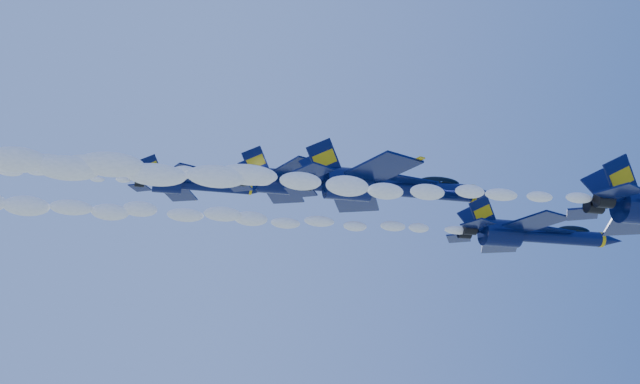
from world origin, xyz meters
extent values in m
cube|color=#09103C|center=(12.75, -11.06, 148.18)|extent=(5.52, 6.54, 0.19)
cube|color=#09103C|center=(8.64, -16.26, 149.72)|extent=(3.35, 1.06, 3.61)
cube|color=#09103C|center=(8.64, -14.10, 149.72)|extent=(3.35, 1.06, 3.61)
cylinder|color=black|center=(7.30, -15.85, 148.07)|extent=(1.24, 1.13, 1.13)
cylinder|color=black|center=(7.30, -14.51, 148.07)|extent=(1.24, 1.13, 1.13)
ellipsoid|color=white|center=(-14.10, -15.18, 147.86)|extent=(41.76, 1.86, 1.68)
cylinder|color=#09103C|center=(12.32, -0.58, 150.16)|extent=(8.27, 1.38, 1.38)
ellipsoid|color=#09103C|center=(6.53, -0.58, 150.11)|extent=(1.43, 2.48, 5.88)
cone|color=#09103C|center=(17.65, -0.58, 150.16)|extent=(2.39, 1.38, 1.38)
cylinder|color=#DFAF0B|center=(16.55, -0.58, 150.16)|extent=(0.32, 1.43, 1.43)
ellipsoid|color=black|center=(13.89, -0.58, 150.85)|extent=(3.31, 1.08, 0.91)
cube|color=#DFAF0B|center=(13.89, -0.58, 150.57)|extent=(3.86, 0.92, 0.17)
cube|color=#09103C|center=(8.19, -4.25, 150.16)|extent=(4.93, 5.84, 0.17)
cube|color=#09103C|center=(8.19, 3.10, 150.16)|extent=(4.93, 5.84, 0.17)
cube|color=#DFAF0B|center=(9.47, -4.25, 150.25)|extent=(2.22, 4.60, 0.09)
cube|color=#DFAF0B|center=(9.47, 3.10, 150.25)|extent=(2.22, 4.60, 0.09)
cube|color=#09103C|center=(4.51, -1.54, 151.54)|extent=(2.99, 0.95, 3.22)
cube|color=#09103C|center=(4.51, 0.39, 151.54)|extent=(2.99, 0.95, 3.22)
cylinder|color=black|center=(3.32, -1.17, 150.07)|extent=(1.10, 1.01, 1.01)
cylinder|color=black|center=(3.32, 0.02, 150.07)|extent=(1.10, 1.01, 1.01)
cube|color=#DFAF0B|center=(9.57, -0.58, 150.88)|extent=(10.11, 0.32, 0.07)
ellipsoid|color=white|center=(-18.02, -0.58, 149.86)|extent=(41.76, 1.66, 1.50)
cylinder|color=#09103C|center=(-0.08, 1.60, 154.53)|extent=(10.01, 1.67, 1.67)
ellipsoid|color=#09103C|center=(-7.09, 1.60, 154.48)|extent=(1.74, 3.00, 7.12)
cone|color=#09103C|center=(6.37, 1.60, 154.53)|extent=(2.89, 1.67, 1.67)
cylinder|color=#DFAF0B|center=(5.04, 1.60, 154.53)|extent=(0.39, 1.74, 1.74)
ellipsoid|color=black|center=(1.81, 1.60, 155.37)|extent=(4.00, 1.30, 1.10)
cube|color=#DFAF0B|center=(1.81, 1.60, 155.03)|extent=(4.67, 1.11, 0.20)
cube|color=#09103C|center=(-5.09, -2.85, 154.53)|extent=(5.96, 7.07, 0.20)
cube|color=#09103C|center=(-5.09, 6.05, 154.53)|extent=(5.96, 7.07, 0.20)
cube|color=#DFAF0B|center=(-3.53, -2.85, 154.64)|extent=(2.68, 5.57, 0.11)
cube|color=#DFAF0B|center=(-3.53, 6.05, 154.64)|extent=(2.68, 5.57, 0.11)
cube|color=#09103C|center=(-9.54, 0.43, 156.20)|extent=(3.62, 1.14, 3.90)
cube|color=#09103C|center=(-9.54, 2.77, 156.20)|extent=(3.62, 1.14, 3.90)
cylinder|color=black|center=(-10.98, 0.87, 154.42)|extent=(1.33, 1.22, 1.22)
cylinder|color=black|center=(-10.98, 2.32, 154.42)|extent=(1.33, 1.22, 1.22)
cube|color=#DFAF0B|center=(-3.42, 1.60, 155.40)|extent=(12.24, 0.39, 0.09)
ellipsoid|color=white|center=(-32.42, 1.60, 154.21)|extent=(41.76, 2.01, 1.81)
cylinder|color=#09103C|center=(-6.17, 11.07, 157.87)|extent=(8.64, 1.44, 1.44)
ellipsoid|color=#09103C|center=(-12.22, 11.07, 157.83)|extent=(1.50, 2.59, 6.14)
cone|color=#09103C|center=(-0.61, 11.07, 157.87)|extent=(2.50, 1.44, 1.44)
cylinder|color=#DFAF0B|center=(-1.76, 11.07, 157.87)|extent=(0.34, 1.50, 1.50)
ellipsoid|color=black|center=(-4.54, 11.07, 158.59)|extent=(3.46, 1.12, 0.95)
cube|color=#DFAF0B|center=(-4.54, 11.07, 158.31)|extent=(4.03, 0.96, 0.17)
cube|color=#09103C|center=(-10.49, 7.23, 157.87)|extent=(5.15, 6.10, 0.17)
cube|color=#09103C|center=(-10.49, 14.91, 157.87)|extent=(5.15, 6.10, 0.17)
cube|color=#DFAF0B|center=(-9.15, 7.23, 157.97)|extent=(2.32, 4.81, 0.10)
cube|color=#DFAF0B|center=(-9.15, 14.91, 157.97)|extent=(2.32, 4.81, 0.10)
cube|color=#09103C|center=(-14.34, 10.07, 159.31)|extent=(3.13, 0.99, 3.37)
cube|color=#09103C|center=(-14.34, 12.08, 159.31)|extent=(3.13, 0.99, 3.37)
cylinder|color=black|center=(-15.58, 10.45, 157.78)|extent=(1.15, 1.06, 1.06)
cylinder|color=black|center=(-15.58, 11.70, 157.78)|extent=(1.15, 1.06, 1.06)
cube|color=#DFAF0B|center=(-9.05, 11.07, 158.62)|extent=(10.56, 0.34, 0.08)
ellipsoid|color=white|center=(-36.94, 11.07, 157.57)|extent=(41.76, 1.74, 1.56)
cylinder|color=#09103C|center=(-17.27, 20.99, 160.42)|extent=(7.71, 1.29, 1.29)
ellipsoid|color=#09103C|center=(-22.67, 20.99, 160.38)|extent=(1.34, 2.31, 5.48)
cone|color=#09103C|center=(-12.30, 20.99, 160.42)|extent=(2.23, 1.29, 1.29)
cylinder|color=#DFAF0B|center=(-13.32, 20.99, 160.42)|extent=(0.30, 1.34, 1.34)
ellipsoid|color=black|center=(-15.81, 20.99, 161.06)|extent=(3.09, 1.00, 0.85)
cube|color=#DFAF0B|center=(-15.81, 20.99, 160.80)|extent=(3.60, 0.86, 0.15)
cube|color=#09103C|center=(-21.12, 17.56, 160.42)|extent=(4.59, 5.45, 0.15)
cube|color=#09103C|center=(-21.12, 24.41, 160.42)|extent=(4.59, 5.45, 0.15)
cube|color=#DFAF0B|center=(-19.92, 17.56, 160.50)|extent=(2.07, 4.29, 0.09)
cube|color=#DFAF0B|center=(-19.92, 24.41, 160.50)|extent=(2.07, 4.29, 0.09)
cube|color=#09103C|center=(-24.55, 20.09, 161.70)|extent=(2.79, 0.88, 3.00)
cube|color=#09103C|center=(-24.55, 21.89, 161.70)|extent=(2.79, 0.88, 3.00)
cylinder|color=black|center=(-25.67, 20.43, 160.33)|extent=(1.03, 0.94, 0.94)
cylinder|color=black|center=(-25.67, 21.54, 160.33)|extent=(1.03, 0.94, 0.94)
cube|color=#DFAF0B|center=(-19.84, 20.99, 161.09)|extent=(9.43, 0.30, 0.07)
camera|label=1|loc=(-24.91, -64.15, 128.91)|focal=45.00mm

